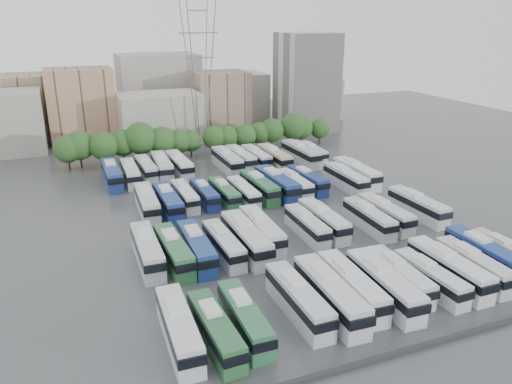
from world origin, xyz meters
name	(u,v)px	position (x,y,z in m)	size (l,w,h in m)	color
ground	(279,224)	(0.00, 0.00, 0.00)	(220.00, 220.00, 0.00)	#424447
parapet	(420,347)	(0.00, -33.00, 0.25)	(56.00, 0.50, 0.50)	#2D2D30
tree_line	(194,137)	(-2.06, 42.12, 4.48)	(64.25, 7.58, 8.89)	black
city_buildings	(145,103)	(-7.46, 71.86, 7.87)	(102.00, 35.00, 20.00)	#9E998E
apartment_tower	(306,83)	(34.00, 58.00, 13.00)	(14.00, 14.00, 26.00)	silver
electricity_pylon	(200,69)	(2.00, 50.00, 18.66)	(9.00, 6.91, 33.83)	slate
bus_r0_s0	(179,328)	(-21.40, -23.62, 1.86)	(3.06, 12.16, 3.79)	silver
bus_r0_s1	(215,330)	(-18.16, -25.05, 1.74)	(2.82, 11.36, 3.54)	#2C6739
bus_r0_s2	(245,318)	(-14.81, -24.19, 1.74)	(2.69, 11.33, 3.54)	#2F6F47
bus_r0_s4	(298,299)	(-8.37, -23.32, 1.90)	(2.74, 12.32, 3.86)	silver
bus_r0_s5	(330,294)	(-4.82, -23.84, 2.04)	(3.34, 13.33, 4.15)	silver
bus_r0_s6	(351,286)	(-1.64, -23.04, 1.92)	(3.27, 12.57, 3.91)	silver
bus_r0_s7	(384,285)	(1.85, -24.23, 1.96)	(3.37, 12.83, 3.99)	silver
bus_r0_s8	(399,276)	(4.96, -22.86, 1.73)	(2.93, 11.34, 3.53)	silver
bus_r0_s9	(430,277)	(8.14, -24.47, 1.68)	(2.71, 10.96, 3.42)	silver
bus_r0_s10	(449,268)	(11.39, -23.82, 1.92)	(2.82, 12.47, 3.91)	silver
bus_r0_s11	(473,265)	(14.91, -24.12, 1.77)	(2.81, 11.55, 3.60)	silver
bus_r0_s12	(485,254)	(18.24, -22.65, 1.91)	(3.05, 12.48, 3.89)	navy
bus_r0_s13	(506,253)	(21.40, -23.05, 1.66)	(2.42, 10.80, 3.38)	#C7B789
bus_r1_s0	(147,250)	(-21.21, -5.58, 1.92)	(2.95, 12.52, 3.91)	silver
bus_r1_s1	(174,251)	(-18.10, -6.93, 1.87)	(3.01, 12.21, 3.81)	#2F6F3E
bus_r1_s2	(196,247)	(-15.09, -7.05, 1.89)	(3.00, 12.34, 3.85)	navy
bus_r1_s3	(223,244)	(-11.47, -7.30, 1.77)	(2.74, 11.51, 3.60)	silver
bus_r1_s4	(246,238)	(-8.23, -7.15, 2.05)	(2.90, 13.29, 4.17)	silver
bus_r1_s5	(262,230)	(-5.14, -5.16, 1.92)	(3.10, 12.52, 3.90)	silver
bus_r1_s7	(307,225)	(1.79, -5.61, 1.70)	(2.63, 11.11, 3.47)	silver
bus_r1_s8	(323,220)	(4.80, -5.04, 1.85)	(2.64, 12.01, 3.77)	silver
bus_r1_s10	(369,218)	(11.60, -6.75, 1.78)	(2.80, 11.59, 3.62)	silver
bus_r1_s11	(385,213)	(14.89, -6.14, 1.81)	(2.80, 11.79, 3.68)	silver
bus_r1_s13	(418,206)	(21.54, -5.54, 1.88)	(2.98, 12.25, 3.82)	silver
bus_r2_s1	(147,202)	(-18.16, 11.79, 1.92)	(3.18, 12.55, 3.91)	silver
bus_r2_s2	(168,201)	(-14.91, 11.07, 1.90)	(2.76, 12.34, 3.86)	navy
bus_r2_s3	(185,196)	(-11.55, 13.21, 1.68)	(2.46, 10.91, 3.42)	silver
bus_r2_s4	(204,194)	(-8.23, 12.93, 1.66)	(2.51, 10.83, 3.39)	navy
bus_r2_s5	(224,193)	(-4.95, 12.03, 1.69)	(2.63, 10.99, 3.43)	#2F6E42
bus_r2_s6	(244,192)	(-1.79, 11.11, 1.69)	(2.50, 10.99, 3.44)	white
bus_r2_s7	(259,187)	(1.62, 12.28, 1.92)	(3.08, 12.53, 3.91)	#2C683F
bus_r2_s8	(276,184)	(4.85, 12.15, 2.08)	(3.50, 13.61, 4.24)	navy
bus_r2_s9	(294,184)	(8.30, 11.90, 1.72)	(2.46, 11.20, 3.51)	silver
bus_r2_s10	(307,180)	(11.35, 12.88, 1.80)	(3.10, 11.76, 3.66)	navy
bus_r2_s12	(346,178)	(18.25, 10.79, 1.90)	(2.71, 12.33, 3.87)	silver
bus_r2_s13	(356,173)	(21.65, 12.53, 2.02)	(2.92, 13.13, 4.12)	silver
bus_r3_s0	(112,174)	(-21.68, 29.28, 1.99)	(2.83, 12.93, 4.05)	navy
bus_r3_s1	(130,173)	(-18.24, 29.14, 1.83)	(2.86, 11.96, 3.74)	silver
bus_r3_s2	(146,168)	(-14.88, 31.01, 1.81)	(2.88, 11.80, 3.68)	silver
bus_r3_s3	(162,166)	(-11.74, 31.07, 1.98)	(3.37, 12.93, 4.02)	silver
bus_r3_s4	(179,164)	(-8.31, 30.81, 1.96)	(3.21, 12.82, 4.00)	white
bus_r3_s7	(227,160)	(1.55, 29.81, 2.01)	(2.96, 13.09, 4.10)	silver
bus_r3_s8	(240,158)	(4.93, 31.09, 1.89)	(3.10, 12.35, 3.85)	silver
bus_r3_s9	(256,157)	(8.33, 30.56, 1.83)	(2.77, 11.94, 3.74)	white
bus_r3_s10	(274,157)	(11.68, 28.67, 1.97)	(2.93, 12.84, 4.02)	#CCBB8C
bus_r3_s12	(301,153)	(18.08, 28.95, 2.08)	(3.32, 13.61, 4.25)	silver
bus_r3_s13	(312,152)	(21.38, 29.95, 1.74)	(2.81, 11.36, 3.54)	silver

